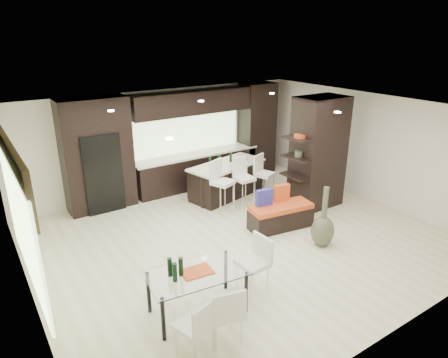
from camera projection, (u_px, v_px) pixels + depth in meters
ground at (240, 238)px, 8.43m from camera, size 8.00×8.00×0.00m
back_wall at (164, 140)px, 10.69m from camera, size 8.00×0.02×2.70m
left_wall at (21, 231)px, 5.88m from camera, size 0.02×7.00×2.70m
right_wall at (369, 148)px, 10.03m from camera, size 0.02×7.00×2.70m
ceiling at (242, 111)px, 7.48m from camera, size 8.00×7.00×0.02m
window_left at (22, 225)px, 6.06m from camera, size 0.04×3.20×1.90m
window_back at (184, 130)px, 10.90m from camera, size 3.40×0.04×1.20m
stone_accent at (13, 169)px, 5.76m from camera, size 0.08×3.00×0.80m
ceiling_spots at (234, 110)px, 7.69m from camera, size 4.00×3.00×0.02m
back_cabinetry at (186, 140)px, 10.69m from camera, size 6.80×0.68×2.70m
refrigerator at (100, 171)px, 9.55m from camera, size 0.90×0.68×1.90m
partition_column at (318, 153)px, 9.62m from camera, size 1.20×0.80×2.70m
kitchen_island at (227, 180)px, 10.48m from camera, size 2.24×1.35×0.87m
stool_left at (223, 192)px, 9.51m from camera, size 0.59×0.59×1.02m
stool_mid at (244, 187)px, 9.86m from camera, size 0.43×0.43×0.97m
stool_right at (264, 182)px, 10.20m from camera, size 0.54×0.54×0.95m
bench at (281, 216)px, 8.80m from camera, size 1.48×0.75×0.54m
floor_vase at (324, 217)px, 7.94m from camera, size 0.54×0.54×1.27m
dining_table at (197, 292)px, 6.11m from camera, size 1.58×1.00×0.72m
chair_near at (224, 315)px, 5.51m from camera, size 0.57×0.57×0.87m
chair_far at (194, 329)px, 5.29m from camera, size 0.56×0.56×0.83m
chair_end at (253, 267)px, 6.64m from camera, size 0.49×0.49×0.87m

